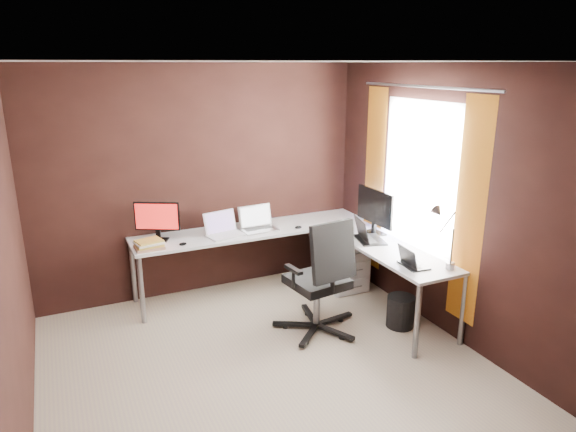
{
  "coord_description": "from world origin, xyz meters",
  "views": [
    {
      "loc": [
        -1.45,
        -3.55,
        2.49
      ],
      "look_at": [
        0.64,
        0.95,
        1.01
      ],
      "focal_mm": 32.0,
      "sensor_mm": 36.0,
      "label": 1
    }
  ],
  "objects_px": {
    "monitor_left": "(157,219)",
    "wastebasket": "(400,311)",
    "laptop_silver": "(258,224)",
    "office_chair": "(319,299)",
    "monitor_right": "(375,209)",
    "laptop_white": "(223,230)",
    "laptop_black_small": "(411,262)",
    "desk_lamp": "(443,229)",
    "book_stack": "(149,245)",
    "drawer_pedestal": "(343,262)",
    "laptop_black_big": "(367,236)"
  },
  "relations": [
    {
      "from": "book_stack",
      "to": "office_chair",
      "type": "relative_size",
      "value": 0.26
    },
    {
      "from": "laptop_black_big",
      "to": "laptop_black_small",
      "type": "distance_m",
      "value": 0.76
    },
    {
      "from": "monitor_left",
      "to": "book_stack",
      "type": "xyz_separation_m",
      "value": [
        -0.13,
        -0.22,
        -0.19
      ]
    },
    {
      "from": "monitor_right",
      "to": "wastebasket",
      "type": "height_order",
      "value": "monitor_right"
    },
    {
      "from": "laptop_silver",
      "to": "office_chair",
      "type": "xyz_separation_m",
      "value": [
        0.18,
        -1.12,
        -0.45
      ]
    },
    {
      "from": "drawer_pedestal",
      "to": "monitor_left",
      "type": "xyz_separation_m",
      "value": [
        -1.98,
        0.42,
        0.66
      ]
    },
    {
      "from": "monitor_right",
      "to": "book_stack",
      "type": "relative_size",
      "value": 2.03
    },
    {
      "from": "laptop_white",
      "to": "laptop_silver",
      "type": "xyz_separation_m",
      "value": [
        0.41,
        0.03,
        0.0
      ]
    },
    {
      "from": "desk_lamp",
      "to": "laptop_white",
      "type": "bearing_deg",
      "value": 123.07
    },
    {
      "from": "laptop_silver",
      "to": "laptop_black_small",
      "type": "distance_m",
      "value": 1.81
    },
    {
      "from": "laptop_silver",
      "to": "book_stack",
      "type": "relative_size",
      "value": 1.36
    },
    {
      "from": "laptop_black_small",
      "to": "office_chair",
      "type": "relative_size",
      "value": 0.25
    },
    {
      "from": "monitor_right",
      "to": "monitor_left",
      "type": "bearing_deg",
      "value": 68.57
    },
    {
      "from": "laptop_silver",
      "to": "office_chair",
      "type": "height_order",
      "value": "office_chair"
    },
    {
      "from": "laptop_silver",
      "to": "office_chair",
      "type": "relative_size",
      "value": 0.35
    },
    {
      "from": "book_stack",
      "to": "office_chair",
      "type": "xyz_separation_m",
      "value": [
        1.38,
        -0.99,
        -0.44
      ]
    },
    {
      "from": "monitor_right",
      "to": "wastebasket",
      "type": "distance_m",
      "value": 1.11
    },
    {
      "from": "laptop_black_small",
      "to": "book_stack",
      "type": "distance_m",
      "value": 2.53
    },
    {
      "from": "desk_lamp",
      "to": "wastebasket",
      "type": "distance_m",
      "value": 1.0
    },
    {
      "from": "monitor_right",
      "to": "office_chair",
      "type": "xyz_separation_m",
      "value": [
        -0.9,
        -0.45,
        -0.67
      ]
    },
    {
      "from": "wastebasket",
      "to": "laptop_white",
      "type": "bearing_deg",
      "value": 135.36
    },
    {
      "from": "laptop_black_small",
      "to": "desk_lamp",
      "type": "relative_size",
      "value": 0.5
    },
    {
      "from": "desk_lamp",
      "to": "wastebasket",
      "type": "relative_size",
      "value": 1.84
    },
    {
      "from": "monitor_right",
      "to": "desk_lamp",
      "type": "height_order",
      "value": "desk_lamp"
    },
    {
      "from": "monitor_left",
      "to": "laptop_black_big",
      "type": "relative_size",
      "value": 1.03
    },
    {
      "from": "laptop_white",
      "to": "book_stack",
      "type": "xyz_separation_m",
      "value": [
        -0.79,
        -0.09,
        -0.01
      ]
    },
    {
      "from": "monitor_left",
      "to": "wastebasket",
      "type": "distance_m",
      "value": 2.62
    },
    {
      "from": "laptop_black_small",
      "to": "office_chair",
      "type": "xyz_separation_m",
      "value": [
        -0.68,
        0.47,
        -0.44
      ]
    },
    {
      "from": "laptop_silver",
      "to": "desk_lamp",
      "type": "relative_size",
      "value": 0.69
    },
    {
      "from": "laptop_white",
      "to": "desk_lamp",
      "type": "relative_size",
      "value": 0.72
    },
    {
      "from": "drawer_pedestal",
      "to": "laptop_black_small",
      "type": "bearing_deg",
      "value": -92.5
    },
    {
      "from": "drawer_pedestal",
      "to": "laptop_black_big",
      "type": "distance_m",
      "value": 0.7
    },
    {
      "from": "monitor_right",
      "to": "laptop_black_small",
      "type": "bearing_deg",
      "value": 164.93
    },
    {
      "from": "laptop_white",
      "to": "laptop_black_small",
      "type": "height_order",
      "value": "laptop_white"
    },
    {
      "from": "monitor_right",
      "to": "laptop_white",
      "type": "relative_size",
      "value": 1.43
    },
    {
      "from": "monitor_right",
      "to": "book_stack",
      "type": "height_order",
      "value": "monitor_right"
    },
    {
      "from": "laptop_black_big",
      "to": "desk_lamp",
      "type": "xyz_separation_m",
      "value": [
        0.19,
        -0.89,
        0.31
      ]
    },
    {
      "from": "book_stack",
      "to": "desk_lamp",
      "type": "bearing_deg",
      "value": -35.09
    },
    {
      "from": "laptop_white",
      "to": "book_stack",
      "type": "relative_size",
      "value": 1.42
    },
    {
      "from": "monitor_right",
      "to": "laptop_white",
      "type": "distance_m",
      "value": 1.63
    },
    {
      "from": "wastebasket",
      "to": "book_stack",
      "type": "bearing_deg",
      "value": 149.91
    },
    {
      "from": "office_chair",
      "to": "monitor_left",
      "type": "bearing_deg",
      "value": 128.09
    },
    {
      "from": "monitor_right",
      "to": "laptop_black_small",
      "type": "xyz_separation_m",
      "value": [
        -0.22,
        -0.92,
        -0.23
      ]
    },
    {
      "from": "monitor_left",
      "to": "wastebasket",
      "type": "height_order",
      "value": "monitor_left"
    },
    {
      "from": "office_chair",
      "to": "wastebasket",
      "type": "relative_size",
      "value": 3.67
    },
    {
      "from": "monitor_left",
      "to": "drawer_pedestal",
      "type": "bearing_deg",
      "value": 15.37
    },
    {
      "from": "office_chair",
      "to": "wastebasket",
      "type": "xyz_separation_m",
      "value": [
        0.77,
        -0.25,
        -0.18
      ]
    },
    {
      "from": "drawer_pedestal",
      "to": "book_stack",
      "type": "height_order",
      "value": "book_stack"
    },
    {
      "from": "book_stack",
      "to": "laptop_black_big",
      "type": "bearing_deg",
      "value": -18.81
    },
    {
      "from": "laptop_silver",
      "to": "wastebasket",
      "type": "xyz_separation_m",
      "value": [
        0.95,
        -1.37,
        -0.63
      ]
    }
  ]
}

